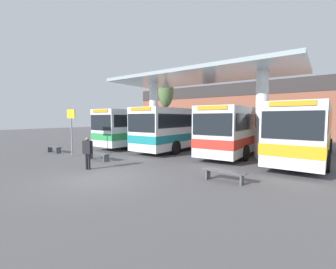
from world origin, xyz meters
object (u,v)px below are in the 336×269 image
waiting_bench_near_pillar (224,173)px  poplar_tree_behind_right (166,91)px  transit_bus_left_bay (148,126)px  pedestrian_waiting (88,150)px  transit_bus_center_bay (187,127)px  info_sign_platform (71,123)px  waiting_bench_mid_platform (54,148)px  transit_bus_right_bay (243,128)px  transit_bus_far_right_bay (306,129)px  waiting_bench_far_platform (98,154)px

waiting_bench_near_pillar → poplar_tree_behind_right: (-14.04, 15.32, 5.78)m
transit_bus_left_bay → pedestrian_waiting: bearing=114.1°
transit_bus_center_bay → info_sign_platform: bearing=63.3°
waiting_bench_mid_platform → transit_bus_right_bay: bearing=37.6°
transit_bus_far_right_bay → pedestrian_waiting: bearing=50.8°
transit_bus_left_bay → waiting_bench_mid_platform: size_ratio=7.12×
waiting_bench_near_pillar → waiting_bench_mid_platform: size_ratio=1.17×
transit_bus_left_bay → waiting_bench_far_platform: size_ratio=5.65×
waiting_bench_near_pillar → transit_bus_left_bay: bearing=144.0°
transit_bus_far_right_bay → info_sign_platform: (-13.07, -8.31, 0.38)m
waiting_bench_near_pillar → poplar_tree_behind_right: poplar_tree_behind_right is taller
waiting_bench_mid_platform → transit_bus_left_bay: bearing=71.5°
waiting_bench_near_pillar → waiting_bench_mid_platform: 13.31m
transit_bus_left_bay → transit_bus_right_bay: (8.76, 0.96, -0.00)m
waiting_bench_far_platform → transit_bus_center_bay: bearing=79.6°
info_sign_platform → poplar_tree_behind_right: (-3.19, 15.36, 3.87)m
poplar_tree_behind_right → pedestrian_waiting: bearing=-66.2°
transit_bus_right_bay → waiting_bench_far_platform: size_ratio=6.27×
info_sign_platform → transit_bus_right_bay: bearing=44.7°
transit_bus_left_bay → waiting_bench_near_pillar: transit_bus_left_bay is taller
waiting_bench_near_pillar → poplar_tree_behind_right: 21.57m
info_sign_platform → pedestrian_waiting: bearing=-22.7°
waiting_bench_far_platform → info_sign_platform: (-2.72, -0.04, 1.90)m
info_sign_platform → pedestrian_waiting: 4.95m
waiting_bench_mid_platform → poplar_tree_behind_right: (-0.72, 15.32, 5.79)m
transit_bus_far_right_bay → waiting_bench_near_pillar: (-2.22, -8.27, -1.53)m
waiting_bench_far_platform → poplar_tree_behind_right: size_ratio=0.23×
transit_bus_far_right_bay → transit_bus_left_bay: bearing=3.4°
transit_bus_right_bay → waiting_bench_mid_platform: 14.42m
transit_bus_center_bay → transit_bus_far_right_bay: bearing=-179.2°
waiting_bench_near_pillar → waiting_bench_far_platform: 8.13m
waiting_bench_far_platform → pedestrian_waiting: size_ratio=1.20×
transit_bus_far_right_bay → waiting_bench_near_pillar: size_ratio=6.88×
waiting_bench_far_platform → transit_bus_left_bay: bearing=108.4°
transit_bus_far_right_bay → transit_bus_right_bay: bearing=-5.3°
waiting_bench_near_pillar → waiting_bench_far_platform: same height
transit_bus_center_bay → waiting_bench_far_platform: 8.48m
pedestrian_waiting → transit_bus_left_bay: bearing=94.5°
waiting_bench_far_platform → poplar_tree_behind_right: (-5.91, 15.32, 5.77)m
transit_bus_right_bay → transit_bus_far_right_bay: bearing=171.9°
transit_bus_right_bay → pedestrian_waiting: bearing=65.6°
waiting_bench_mid_platform → pedestrian_waiting: pedestrian_waiting is taller
waiting_bench_near_pillar → info_sign_platform: 11.02m
transit_bus_center_bay → waiting_bench_far_platform: (-1.51, -8.21, -1.50)m
waiting_bench_near_pillar → waiting_bench_far_platform: bearing=180.0°
transit_bus_center_bay → transit_bus_far_right_bay: transit_bus_far_right_bay is taller
transit_bus_far_right_bay → info_sign_platform: size_ratio=3.93×
transit_bus_center_bay → pedestrian_waiting: bearing=91.5°
transit_bus_right_bay → waiting_bench_mid_platform: bearing=36.1°
transit_bus_right_bay → transit_bus_far_right_bay: transit_bus_far_right_bay is taller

